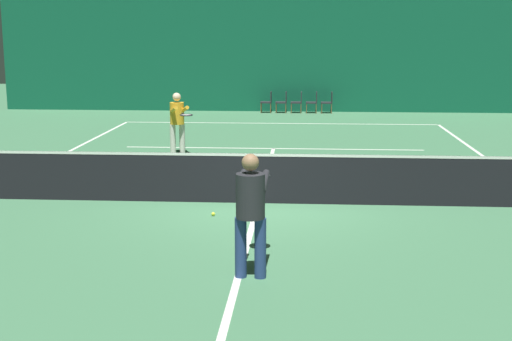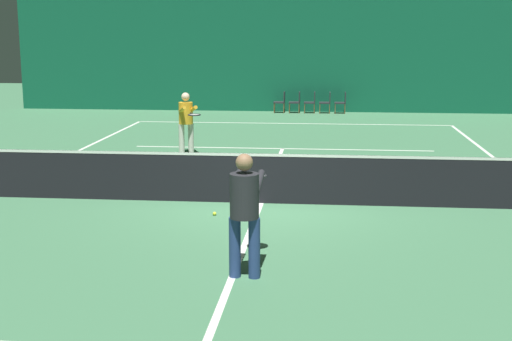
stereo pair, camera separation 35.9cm
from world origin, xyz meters
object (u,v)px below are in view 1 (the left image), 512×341
player_far (178,119)px  courtside_chair_2 (298,101)px  courtside_chair_0 (268,101)px  courtside_chair_4 (329,101)px  tennis_ball (213,214)px  courtside_chair_3 (313,101)px  tennis_net (258,177)px  player_near (251,206)px  courtside_chair_1 (283,101)px

player_far → courtside_chair_2: bearing=138.9°
courtside_chair_0 → courtside_chair_4: (2.40, 0.00, 0.00)m
player_far → tennis_ball: player_far is taller
courtside_chair_0 → courtside_chair_3: same height
courtside_chair_3 → tennis_net: bearing=-4.5°
player_near → player_far: 9.78m
courtside_chair_2 → courtside_chair_3: size_ratio=1.00×
courtside_chair_1 → courtside_chair_3: size_ratio=1.00×
courtside_chair_2 → tennis_ball: (-1.32, -16.23, -0.45)m
player_far → courtside_chair_0: bearing=145.5°
tennis_net → player_near: (0.17, -4.09, 0.45)m
courtside_chair_0 → tennis_ball: courtside_chair_0 is taller
player_far → courtside_chair_0: (1.87, 9.90, -0.46)m
player_near → player_far: size_ratio=1.02×
tennis_net → courtside_chair_3: bearing=85.5°
courtside_chair_2 → tennis_ball: size_ratio=12.73×
courtside_chair_2 → tennis_ball: courtside_chair_2 is taller
player_far → courtside_chair_2: (3.07, 9.90, -0.46)m
tennis_net → courtside_chair_4: (1.79, 15.23, -0.03)m
courtside_chair_0 → courtside_chair_1: 0.60m
courtside_chair_0 → tennis_ball: bearing=-0.4°
player_near → player_far: (-2.64, 9.42, -0.02)m
courtside_chair_2 → courtside_chair_1: bearing=-90.0°
tennis_net → player_near: 4.12m
courtside_chair_1 → tennis_ball: (-0.72, -16.23, -0.45)m
courtside_chair_3 → tennis_ball: 16.35m
courtside_chair_1 → courtside_chair_2: (0.60, 0.00, 0.00)m
player_near → courtside_chair_3: 19.35m
tennis_net → courtside_chair_1: 15.23m
courtside_chair_2 → player_near: bearing=-1.3°
tennis_net → courtside_chair_0: (-0.61, 15.23, -0.03)m
player_near → courtside_chair_2: player_near is taller
tennis_net → courtside_chair_1: size_ratio=14.29×
courtside_chair_0 → courtside_chair_2: (1.20, 0.00, 0.00)m
player_near → courtside_chair_0: (-0.78, 19.32, -0.48)m
player_far → courtside_chair_4: 10.79m
tennis_net → courtside_chair_4: tennis_net is taller
courtside_chair_3 → courtside_chair_2: bearing=-90.0°
courtside_chair_1 → courtside_chair_4: (1.80, 0.00, 0.00)m
player_far → tennis_net: bearing=1.1°
player_far → courtside_chair_4: (4.27, 9.90, -0.46)m
tennis_net → courtside_chair_2: 15.24m
player_near → player_far: player_near is taller
tennis_net → courtside_chair_0: 15.24m
player_far → courtside_chair_2: player_far is taller
player_near → courtside_chair_1: bearing=3.2°
player_near → courtside_chair_0: bearing=5.0°
courtside_chair_3 → player_far: bearing=-20.3°
courtside_chair_2 → courtside_chair_3: bearing=90.0°
player_far → courtside_chair_1: player_far is taller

